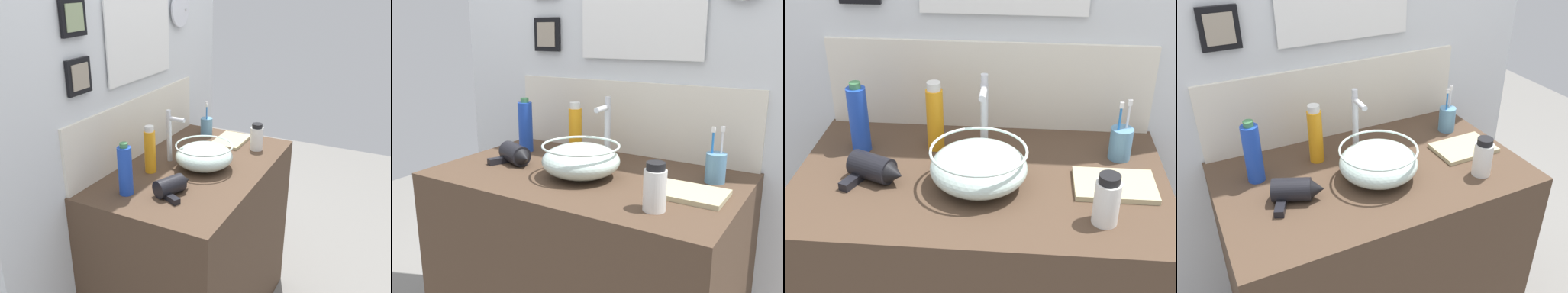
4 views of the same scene
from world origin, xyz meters
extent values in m
cube|color=#4C3828|center=(0.00, 0.00, 0.46)|extent=(1.08, 0.65, 0.93)
cube|color=silver|center=(0.00, 0.36, 1.22)|extent=(1.75, 0.06, 2.44)
cube|color=silver|center=(0.00, 0.32, 1.08)|extent=(1.06, 0.02, 0.30)
cube|color=black|center=(-0.40, 0.31, 1.41)|extent=(0.13, 0.02, 0.14)
cube|color=gray|center=(-0.40, 0.31, 1.41)|extent=(0.09, 0.01, 0.10)
ellipsoid|color=silver|center=(0.00, -0.05, 0.99)|extent=(0.27, 0.27, 0.12)
torus|color=silver|center=(0.00, -0.05, 1.04)|extent=(0.27, 0.27, 0.01)
torus|color=#B2B7BC|center=(0.00, -0.05, 0.93)|extent=(0.10, 0.10, 0.01)
cylinder|color=silver|center=(0.00, 0.14, 1.04)|extent=(0.02, 0.02, 0.23)
cylinder|color=silver|center=(0.00, 0.10, 1.15)|extent=(0.02, 0.08, 0.02)
cylinder|color=silver|center=(0.00, 0.14, 1.17)|extent=(0.02, 0.02, 0.03)
cylinder|color=black|center=(-0.31, -0.04, 0.97)|extent=(0.14, 0.12, 0.08)
cone|color=black|center=(-0.23, -0.07, 0.97)|extent=(0.07, 0.08, 0.07)
cube|color=black|center=(-0.36, -0.07, 0.94)|extent=(0.06, 0.09, 0.02)
cylinder|color=#598CB2|center=(0.41, 0.14, 0.98)|extent=(0.07, 0.07, 0.10)
cylinder|color=white|center=(0.43, 0.15, 1.02)|extent=(0.01, 0.01, 0.17)
cube|color=white|center=(0.43, 0.15, 1.11)|extent=(0.01, 0.01, 0.02)
cylinder|color=blue|center=(0.40, 0.13, 1.02)|extent=(0.01, 0.01, 0.17)
cube|color=white|center=(0.40, 0.13, 1.11)|extent=(0.01, 0.01, 0.02)
cylinder|color=orange|center=(-0.15, 0.16, 1.03)|extent=(0.05, 0.05, 0.20)
cylinder|color=silver|center=(-0.15, 0.16, 1.14)|extent=(0.04, 0.04, 0.03)
cylinder|color=white|center=(0.33, -0.19, 0.99)|extent=(0.07, 0.07, 0.12)
cylinder|color=black|center=(0.33, -0.19, 1.06)|extent=(0.05, 0.05, 0.02)
cylinder|color=blue|center=(-0.38, 0.13, 1.03)|extent=(0.06, 0.06, 0.21)
cylinder|color=#3F7F4C|center=(-0.38, 0.13, 1.15)|extent=(0.03, 0.03, 0.02)
cube|color=tan|center=(0.38, -0.02, 0.94)|extent=(0.23, 0.16, 0.02)
camera|label=1|loc=(-1.70, -0.87, 1.78)|focal=40.00mm
camera|label=2|loc=(0.77, -1.27, 1.42)|focal=40.00mm
camera|label=3|loc=(0.12, -1.33, 1.78)|focal=50.00mm
camera|label=4|loc=(-0.58, -1.17, 1.79)|focal=40.00mm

